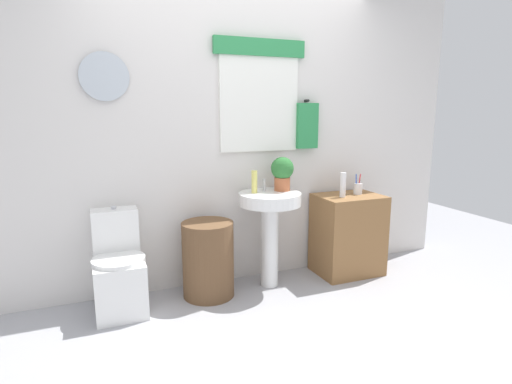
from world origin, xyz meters
TOP-DOWN VIEW (x-y plane):
  - ground_plane at (0.00, 0.00)m, footprint 8.00×8.00m
  - back_wall at (0.00, 1.15)m, footprint 4.40×0.18m
  - toilet at (-1.01, 0.88)m, footprint 0.38×0.51m
  - laundry_hamper at (-0.32, 0.85)m, footprint 0.42×0.42m
  - pedestal_sink at (0.23, 0.85)m, footprint 0.52×0.52m
  - faucet at (0.23, 0.97)m, footprint 0.03×0.03m
  - wooden_cabinet at (1.01, 0.85)m, footprint 0.58×0.44m
  - soap_bottle at (0.11, 0.90)m, footprint 0.05×0.05m
  - potted_plant at (0.37, 0.91)m, footprint 0.19×0.19m
  - lotion_bottle at (0.91, 0.81)m, footprint 0.05×0.05m
  - toothbrush_cup at (1.12, 0.87)m, footprint 0.08×0.08m

SIDE VIEW (x-z plane):
  - ground_plane at x=0.00m, z-range 0.00..0.00m
  - toilet at x=-1.01m, z-range -0.09..0.68m
  - laundry_hamper at x=-0.32m, z-range 0.00..0.62m
  - wooden_cabinet at x=1.01m, z-range 0.00..0.74m
  - pedestal_sink at x=0.23m, z-range 0.21..1.02m
  - toothbrush_cup at x=1.12m, z-range 0.70..0.88m
  - lotion_bottle at x=0.91m, z-range 0.74..0.96m
  - faucet at x=0.23m, z-range 0.82..0.92m
  - soap_bottle at x=0.11m, z-range 0.82..1.00m
  - potted_plant at x=0.37m, z-range 0.83..1.12m
  - back_wall at x=0.00m, z-range 0.01..2.61m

